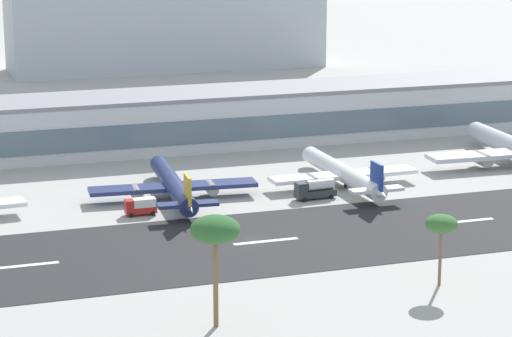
{
  "coord_description": "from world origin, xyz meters",
  "views": [
    {
      "loc": [
        -59.27,
        -179.3,
        59.11
      ],
      "look_at": [
        11.27,
        31.82,
        4.91
      ],
      "focal_mm": 77.87,
      "sensor_mm": 36.0,
      "label": 1
    }
  ],
  "objects": [
    {
      "name": "ground_plane",
      "position": [
        0.0,
        0.0,
        0.0
      ],
      "size": [
        1400.0,
        1400.0,
        0.0
      ],
      "primitive_type": "plane",
      "color": "#A8A8A3"
    },
    {
      "name": "runway_centreline_dash_3",
      "position": [
        -40.68,
        -1.65,
        0.09
      ],
      "size": [
        12.0,
        1.2,
        0.01
      ],
      "primitive_type": "cube",
      "color": "white",
      "rests_on": "runway_strip"
    },
    {
      "name": "terminal_building",
      "position": [
        12.22,
        78.42,
        6.74
      ],
      "size": [
        194.1,
        21.13,
        13.48
      ],
      "color": "silver",
      "rests_on": "ground_plane"
    },
    {
      "name": "distant_hotel_block",
      "position": [
        35.65,
        205.68,
        20.08
      ],
      "size": [
        110.46,
        30.96,
        40.16
      ],
      "primitive_type": "cube",
      "color": "#A8B2BC",
      "rests_on": "ground_plane"
    },
    {
      "name": "palm_tree_0",
      "position": [
        20.42,
        -31.79,
        9.9
      ],
      "size": [
        5.14,
        5.14,
        11.48
      ],
      "color": "brown",
      "rests_on": "ground_plane"
    },
    {
      "name": "runway_centreline_dash_4",
      "position": [
        1.94,
        -1.65,
        0.09
      ],
      "size": [
        12.0,
        1.2,
        0.01
      ],
      "primitive_type": "cube",
      "color": "white",
      "rests_on": "runway_strip"
    },
    {
      "name": "service_fuel_truck_0",
      "position": [
        20.8,
        22.49,
        2.03
      ],
      "size": [
        8.68,
        3.41,
        3.95
      ],
      "rotation": [
        0.0,
        0.0,
        3.22
      ],
      "color": "#2D3338",
      "rests_on": "ground_plane"
    },
    {
      "name": "palm_tree_3",
      "position": [
        -17.83,
        -37.35,
        14.16
      ],
      "size": [
        7.04,
        7.04,
        16.37
      ],
      "color": "brown",
      "rests_on": "ground_plane"
    },
    {
      "name": "airliner_gold_tail_gate_1",
      "position": [
        -6.47,
        30.79,
        2.8
      ],
      "size": [
        34.39,
        42.12,
        8.79
      ],
      "rotation": [
        0.0,
        0.0,
        1.49
      ],
      "color": "navy",
      "rests_on": "ground_plane"
    },
    {
      "name": "service_box_truck_1",
      "position": [
        -15.36,
        22.13,
        1.79
      ],
      "size": [
        6.01,
        2.7,
        3.25
      ],
      "rotation": [
        0.0,
        0.0,
        3.14
      ],
      "color": "#B2231E",
      "rests_on": "ground_plane"
    },
    {
      "name": "runway_strip",
      "position": [
        0.0,
        -1.65,
        0.04
      ],
      "size": [
        800.0,
        36.81,
        0.08
      ],
      "primitive_type": "cube",
      "color": "#262628",
      "rests_on": "ground_plane"
    },
    {
      "name": "runway_centreline_dash_5",
      "position": [
        41.53,
        -1.65,
        0.09
      ],
      "size": [
        12.0,
        1.2,
        0.01
      ],
      "primitive_type": "cube",
      "color": "white",
      "rests_on": "runway_strip"
    },
    {
      "name": "airliner_navy_tail_gate_2",
      "position": [
        30.23,
        29.28,
        2.76
      ],
      "size": [
        32.41,
        41.41,
        8.64
      ],
      "rotation": [
        0.0,
        0.0,
        1.59
      ],
      "color": "white",
      "rests_on": "ground_plane"
    }
  ]
}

